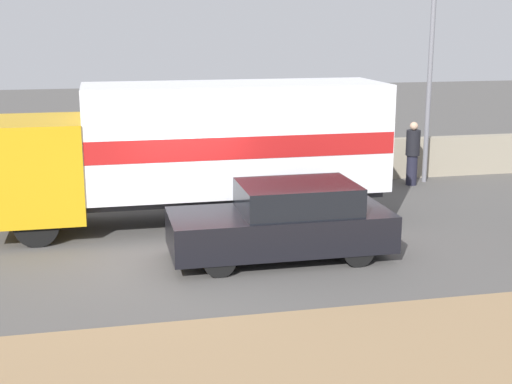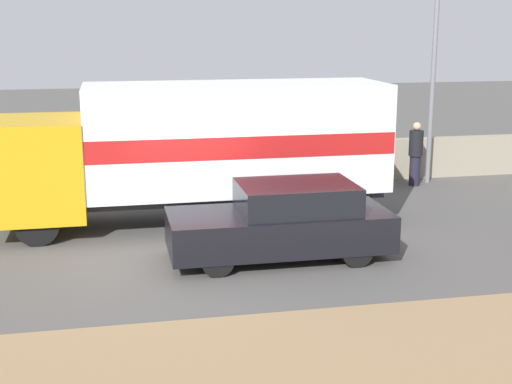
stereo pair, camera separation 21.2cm
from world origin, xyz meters
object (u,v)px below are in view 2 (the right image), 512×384
(car_hatchback, at_px, (283,222))
(pedestrian, at_px, (416,153))
(street_lamp, at_px, (434,65))
(box_truck, at_px, (202,146))

(car_hatchback, relative_size, pedestrian, 2.38)
(street_lamp, distance_m, car_hatchback, 8.87)
(box_truck, bearing_deg, street_lamp, -156.63)
(street_lamp, distance_m, pedestrian, 2.58)
(box_truck, bearing_deg, car_hatchback, 113.07)
(street_lamp, xyz_separation_m, box_truck, (-7.17, -3.10, -1.60))
(street_lamp, bearing_deg, car_hatchback, -134.52)
(car_hatchback, bearing_deg, street_lamp, -134.52)
(street_lamp, height_order, box_truck, street_lamp)
(street_lamp, bearing_deg, box_truck, -156.63)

